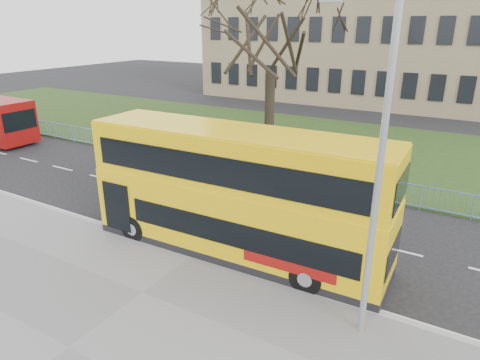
% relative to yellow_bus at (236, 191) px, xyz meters
% --- Properties ---
extents(ground, '(120.00, 120.00, 0.00)m').
position_rel_yellow_bus_xyz_m(ground, '(-1.06, 0.51, -2.32)').
color(ground, black).
rests_on(ground, ground).
extents(pavement, '(80.00, 10.50, 0.12)m').
position_rel_yellow_bus_xyz_m(pavement, '(-1.06, -6.24, -2.26)').
color(pavement, slate).
rests_on(pavement, ground).
extents(kerb, '(80.00, 0.20, 0.14)m').
position_rel_yellow_bus_xyz_m(kerb, '(-1.06, -1.04, -2.25)').
color(kerb, '#959698').
rests_on(kerb, ground).
extents(grass_verge, '(80.00, 15.40, 0.08)m').
position_rel_yellow_bus_xyz_m(grass_verge, '(-1.06, 14.81, -2.28)').
color(grass_verge, '#1F3513').
rests_on(grass_verge, ground).
extents(guard_railing, '(40.00, 0.12, 1.10)m').
position_rel_yellow_bus_xyz_m(guard_railing, '(-1.06, 7.11, -1.77)').
color(guard_railing, '#7293CB').
rests_on(guard_railing, ground).
extents(bare_tree, '(8.12, 8.12, 11.60)m').
position_rel_yellow_bus_xyz_m(bare_tree, '(-4.06, 10.51, 3.56)').
color(bare_tree, black).
rests_on(bare_tree, grass_verge).
extents(civic_building, '(30.00, 15.00, 14.00)m').
position_rel_yellow_bus_xyz_m(civic_building, '(-6.06, 35.51, 4.68)').
color(civic_building, '#897757').
rests_on(civic_building, ground).
extents(yellow_bus, '(10.39, 2.73, 4.33)m').
position_rel_yellow_bus_xyz_m(yellow_bus, '(0.00, 0.00, 0.00)').
color(yellow_bus, yellow).
rests_on(yellow_bus, ground).
extents(street_lamp, '(1.70, 0.21, 8.04)m').
position_rel_yellow_bus_xyz_m(street_lamp, '(4.84, -1.97, 2.20)').
color(street_lamp, '#9A9CA2').
rests_on(street_lamp, pavement).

